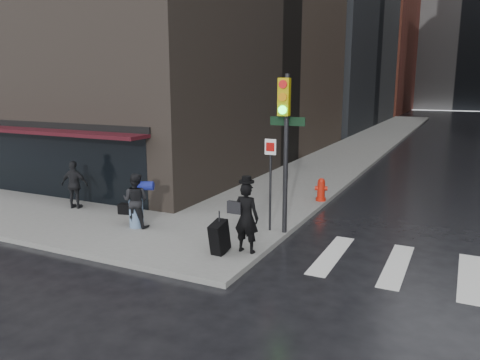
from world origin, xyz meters
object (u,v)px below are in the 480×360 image
(man_jeans, at_px, (136,200))
(fire_hydrant, at_px, (321,191))
(man_overcoat, at_px, (241,220))
(man_greycoat, at_px, (75,185))
(traffic_light, at_px, (284,133))

(man_jeans, bearing_deg, fire_hydrant, -138.53)
(man_overcoat, xyz_separation_m, man_greycoat, (-6.88, 1.35, -0.02))
(man_overcoat, relative_size, man_jeans, 1.22)
(man_overcoat, bearing_deg, fire_hydrant, -91.80)
(man_overcoat, height_order, man_greycoat, man_overcoat)
(man_jeans, xyz_separation_m, traffic_light, (4.06, 1.35, 2.04))
(man_jeans, distance_m, man_greycoat, 3.29)
(man_jeans, height_order, fire_hydrant, man_jeans)
(man_overcoat, relative_size, traffic_light, 0.45)
(man_overcoat, distance_m, man_greycoat, 7.01)
(man_greycoat, bearing_deg, man_overcoat, 154.20)
(man_jeans, distance_m, fire_hydrant, 6.77)
(man_overcoat, bearing_deg, man_greycoat, -9.88)
(man_greycoat, distance_m, traffic_light, 7.56)
(traffic_light, bearing_deg, fire_hydrant, 88.81)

